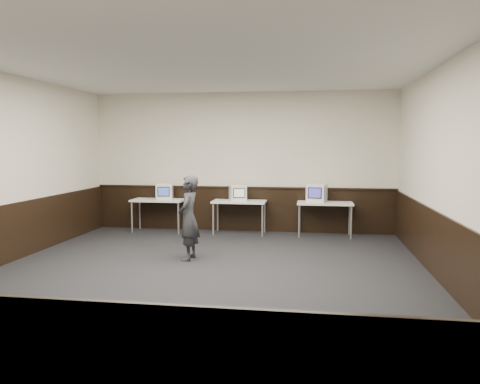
# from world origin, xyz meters

# --- Properties ---
(floor) EXTENTS (8.00, 8.00, 0.00)m
(floor) POSITION_xyz_m (0.00, 0.00, 0.00)
(floor) COLOR black
(floor) RESTS_ON ground
(ceiling) EXTENTS (8.00, 8.00, 0.00)m
(ceiling) POSITION_xyz_m (0.00, 0.00, 3.20)
(ceiling) COLOR white
(ceiling) RESTS_ON back_wall
(back_wall) EXTENTS (7.00, 0.00, 7.00)m
(back_wall) POSITION_xyz_m (0.00, 4.00, 1.60)
(back_wall) COLOR silver
(back_wall) RESTS_ON ground
(front_wall) EXTENTS (7.00, 0.00, 7.00)m
(front_wall) POSITION_xyz_m (0.00, -4.00, 1.60)
(front_wall) COLOR silver
(front_wall) RESTS_ON ground
(right_wall) EXTENTS (0.00, 8.00, 8.00)m
(right_wall) POSITION_xyz_m (3.50, 0.00, 1.60)
(right_wall) COLOR silver
(right_wall) RESTS_ON ground
(wainscot_back) EXTENTS (6.98, 0.04, 1.00)m
(wainscot_back) POSITION_xyz_m (0.00, 3.98, 0.50)
(wainscot_back) COLOR black
(wainscot_back) RESTS_ON back_wall
(wainscot_front) EXTENTS (6.98, 0.04, 1.00)m
(wainscot_front) POSITION_xyz_m (0.00, -3.98, 0.50)
(wainscot_front) COLOR black
(wainscot_front) RESTS_ON front_wall
(wainscot_right) EXTENTS (0.04, 7.98, 1.00)m
(wainscot_right) POSITION_xyz_m (3.48, 0.00, 0.50)
(wainscot_right) COLOR black
(wainscot_right) RESTS_ON right_wall
(wainscot_rail) EXTENTS (6.98, 0.06, 0.04)m
(wainscot_rail) POSITION_xyz_m (0.00, 3.96, 1.02)
(wainscot_rail) COLOR black
(wainscot_rail) RESTS_ON wainscot_back
(desk_left) EXTENTS (1.20, 0.60, 0.75)m
(desk_left) POSITION_xyz_m (-1.90, 3.60, 0.68)
(desk_left) COLOR silver
(desk_left) RESTS_ON ground
(desk_center) EXTENTS (1.20, 0.60, 0.75)m
(desk_center) POSITION_xyz_m (0.00, 3.60, 0.68)
(desk_center) COLOR silver
(desk_center) RESTS_ON ground
(desk_right) EXTENTS (1.20, 0.60, 0.75)m
(desk_right) POSITION_xyz_m (1.90, 3.60, 0.68)
(desk_right) COLOR silver
(desk_right) RESTS_ON ground
(emac_left) EXTENTS (0.43, 0.45, 0.36)m
(emac_left) POSITION_xyz_m (-1.74, 3.58, 0.93)
(emac_left) COLOR white
(emac_left) RESTS_ON desk_left
(emac_center) EXTENTS (0.45, 0.47, 0.35)m
(emac_center) POSITION_xyz_m (-0.03, 3.57, 0.93)
(emac_center) COLOR white
(emac_center) RESTS_ON desk_center
(emac_right) EXTENTS (0.48, 0.50, 0.40)m
(emac_right) POSITION_xyz_m (1.72, 3.62, 0.95)
(emac_right) COLOR white
(emac_right) RESTS_ON desk_right
(person) EXTENTS (0.37, 0.55, 1.47)m
(person) POSITION_xyz_m (-0.50, 1.08, 0.74)
(person) COLOR #26272C
(person) RESTS_ON ground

